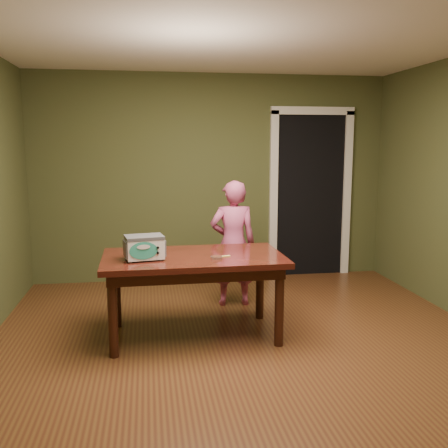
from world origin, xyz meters
The scene contains 8 objects.
floor centered at (0.00, 0.00, 0.00)m, with size 5.00×5.00×0.00m, color brown.
room_shell centered at (0.00, 0.00, 1.71)m, with size 4.52×5.02×2.61m.
doorway centered at (1.30, 2.78, 1.06)m, with size 1.10×0.66×2.25m.
dining_table centered at (-0.43, 0.53, 0.65)m, with size 1.61×0.92×0.75m.
toy_oven centered at (-0.85, 0.43, 0.86)m, with size 0.37×0.28×0.21m.
baking_pan centered at (-0.24, 0.37, 0.76)m, with size 0.10×0.10×0.02m.
spatula centered at (-0.20, 0.43, 0.75)m, with size 0.18×0.03×0.01m, color #F7E56B.
child centered at (0.08, 1.37, 0.68)m, with size 0.49×0.32×1.35m, color #BF4E7C.
Camera 1 is at (-0.82, -3.80, 1.73)m, focal length 40.00 mm.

